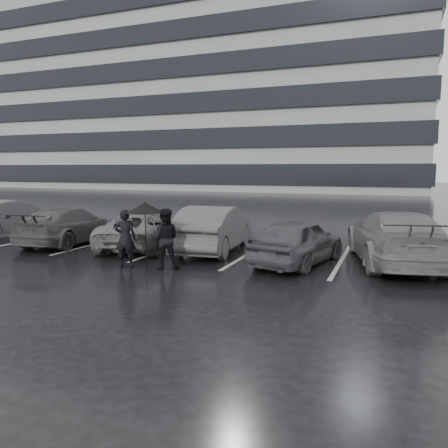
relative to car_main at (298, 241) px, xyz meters
name	(u,v)px	position (x,y,z in m)	size (l,w,h in m)	color
ground	(199,269)	(-2.31, -1.57, -0.65)	(160.00, 160.00, 0.00)	black
office_building	(198,85)	(-24.31, 46.43, 13.69)	(61.00, 26.00, 29.00)	gray
car_main	(298,241)	(0.00, 0.00, 0.00)	(1.53, 3.79, 1.29)	black
car_west_a	(214,228)	(-2.92, 0.95, 0.09)	(1.55, 4.44, 1.46)	#2D2C2F
car_west_b	(140,230)	(-5.47, 0.60, -0.05)	(1.98, 4.29, 1.19)	#48484B
car_west_c	(69,225)	(-8.26, 0.40, 0.00)	(1.80, 4.44, 1.29)	black
car_west_d	(9,217)	(-11.80, 1.07, 0.06)	(1.50, 4.31, 1.42)	#2D2C2F
car_east	(395,238)	(2.52, 0.98, 0.10)	(2.09, 5.13, 1.49)	#48484B
pedestrian_left	(125,238)	(-4.21, -2.10, 0.15)	(0.58, 0.38, 1.58)	black
pedestrian_right	(165,239)	(-3.16, -1.84, 0.16)	(0.78, 0.61, 1.61)	black
umbrella	(145,208)	(-3.70, -1.91, 0.97)	(1.05, 1.05, 1.78)	black
stall_stripes	(208,250)	(-3.11, 0.93, -0.64)	(19.72, 5.00, 0.00)	#A0A1A3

